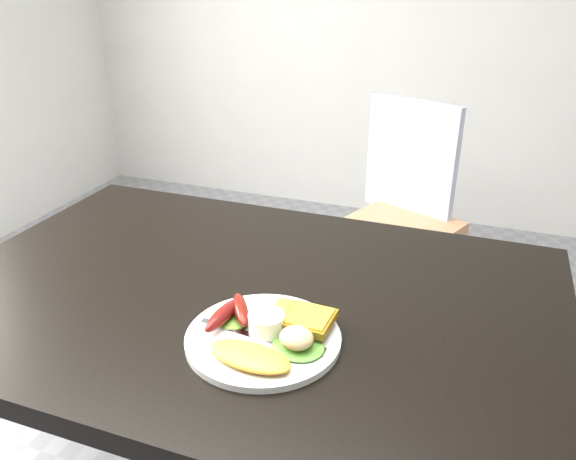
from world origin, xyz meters
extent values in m
cube|color=black|center=(0.00, 0.00, 0.73)|extent=(1.20, 0.80, 0.04)
cube|color=tan|center=(0.14, 1.03, 0.45)|extent=(0.48, 0.48, 0.04)
imported|color=navy|center=(0.11, 0.45, 0.86)|extent=(0.63, 0.43, 1.72)
cylinder|color=white|center=(0.10, -0.14, 0.76)|extent=(0.26, 0.26, 0.01)
ellipsoid|color=olive|center=(0.03, -0.12, 0.77)|extent=(0.10, 0.09, 0.01)
ellipsoid|color=#489529|center=(0.16, -0.16, 0.77)|extent=(0.10, 0.09, 0.01)
ellipsoid|color=yellow|center=(0.10, -0.21, 0.77)|extent=(0.15, 0.08, 0.02)
ellipsoid|color=maroon|center=(0.02, -0.14, 0.78)|extent=(0.04, 0.11, 0.03)
ellipsoid|color=maroon|center=(0.04, -0.11, 0.78)|extent=(0.07, 0.10, 0.02)
cylinder|color=white|center=(0.10, -0.13, 0.78)|extent=(0.07, 0.07, 0.04)
cube|color=olive|center=(0.13, -0.08, 0.77)|extent=(0.09, 0.09, 0.01)
cube|color=olive|center=(0.16, -0.10, 0.78)|extent=(0.08, 0.08, 0.01)
ellipsoid|color=beige|center=(0.16, -0.16, 0.79)|extent=(0.07, 0.07, 0.03)
cube|color=#ADAFB7|center=(0.07, -0.15, 0.76)|extent=(0.17, 0.03, 0.00)
camera|label=1|loc=(0.40, -0.85, 1.31)|focal=35.00mm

